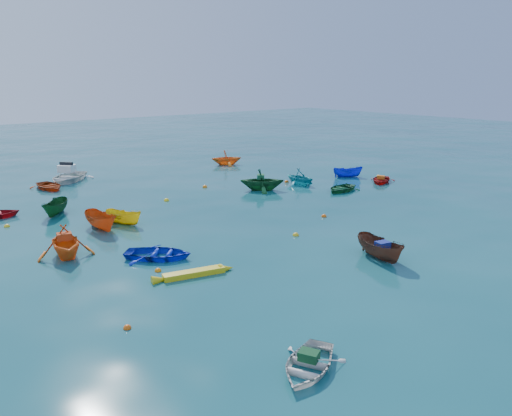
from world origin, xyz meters
TOP-DOWN VIEW (x-y plane):
  - ground at (0.00, 0.00)m, footprint 160.00×160.00m
  - dinghy_blue_sw at (-8.71, 1.85)m, footprint 3.90×3.89m
  - dinghy_white_near at (-9.85, -9.47)m, footprint 3.31×2.96m
  - sampan_brown_mid at (-0.44, -4.98)m, footprint 1.81×3.24m
  - dinghy_orange_w at (-12.05, 5.00)m, footprint 3.32×3.66m
  - sampan_yellow_mid at (-7.47, 8.32)m, footprint 1.96×2.73m
  - dinghy_green_e at (9.21, 5.95)m, footprint 3.39×2.71m
  - dinghy_cyan_se at (8.43, 9.69)m, footprint 2.52×2.87m
  - sampan_orange_n at (-8.94, 8.13)m, footprint 1.28×3.09m
  - dinghy_green_n at (4.74, 10.05)m, footprint 4.36×4.31m
  - dinghy_red_ne at (14.22, 6.01)m, footprint 3.50×3.14m
  - sampan_blue_far at (13.86, 9.28)m, footprint 2.64×2.32m
  - dinghy_red_far at (-7.87, 20.86)m, footprint 2.52×3.37m
  - dinghy_orange_far at (9.30, 20.97)m, footprint 3.73×3.54m
  - sampan_green_far at (-9.93, 12.94)m, footprint 2.63×2.85m
  - kayak_yellow at (-8.56, -1.13)m, footprint 3.48×1.33m
  - motorboat_white at (-5.72, 22.87)m, footprint 5.53×5.47m
  - tarp_green_a at (-9.76, -9.43)m, footprint 0.66×0.72m
  - tarp_blue_a at (-0.47, -5.13)m, footprint 0.74×0.62m
  - tarp_orange_a at (-12.04, 5.05)m, footprint 0.77×0.64m
  - tarp_green_b at (4.66, 10.12)m, footprint 0.88×0.90m
  - tarp_orange_b at (14.13, 5.97)m, footprint 0.66×0.72m
  - buoy_or_a at (-12.93, -3.68)m, footprint 0.29×0.29m
  - buoy_ye_a at (-1.11, 0.18)m, footprint 0.36×0.36m
  - buoy_or_b at (2.90, 1.81)m, footprint 0.34×0.34m
  - buoy_or_c at (-9.53, 0.37)m, footprint 0.31×0.31m
  - buoy_ye_c at (-2.70, 11.70)m, footprint 0.38×0.38m
  - buoy_or_d at (8.19, 11.00)m, footprint 0.36×0.36m
  - buoy_ye_d at (-13.04, 12.10)m, footprint 0.33×0.33m
  - buoy_or_e at (1.85, 13.65)m, footprint 0.38×0.38m
  - buoy_ye_e at (15.97, 7.58)m, footprint 0.38×0.38m

SIDE VIEW (x-z plane):
  - ground at x=0.00m, z-range 0.00..0.00m
  - dinghy_blue_sw at x=-8.71m, z-range -0.33..0.33m
  - dinghy_white_near at x=-9.85m, z-range -0.28..0.28m
  - sampan_brown_mid at x=-0.44m, z-range -0.59..0.59m
  - dinghy_orange_w at x=-12.05m, z-range -0.83..0.83m
  - sampan_yellow_mid at x=-7.47m, z-range -0.50..0.50m
  - dinghy_green_e at x=9.21m, z-range -0.31..0.31m
  - dinghy_cyan_se at x=8.43m, z-range -0.71..0.71m
  - sampan_orange_n at x=-8.94m, z-range -0.59..0.59m
  - dinghy_green_n at x=4.74m, z-range -0.87..0.87m
  - dinghy_red_ne at x=14.22m, z-range -0.30..0.30m
  - sampan_blue_far at x=13.86m, z-range -0.50..0.50m
  - dinghy_red_far at x=-7.87m, z-range -0.34..0.34m
  - dinghy_orange_far at x=9.30m, z-range -0.77..0.77m
  - sampan_green_far at x=-9.93m, z-range -0.55..0.55m
  - kayak_yellow at x=-8.56m, z-range -0.17..0.17m
  - motorboat_white at x=-5.72m, z-range -0.77..0.77m
  - buoy_or_a at x=-12.93m, z-range -0.14..0.14m
  - buoy_ye_a at x=-1.11m, z-range -0.18..0.18m
  - buoy_or_b at x=2.90m, z-range -0.17..0.17m
  - buoy_or_c at x=-9.53m, z-range -0.15..0.15m
  - buoy_ye_c at x=-2.70m, z-range -0.19..0.19m
  - buoy_or_d at x=8.19m, z-range -0.18..0.18m
  - buoy_ye_d at x=-13.04m, z-range -0.17..0.17m
  - buoy_or_e at x=1.85m, z-range -0.19..0.19m
  - buoy_ye_e at x=15.97m, z-range -0.19..0.19m
  - tarp_green_a at x=-9.76m, z-range 0.28..0.57m
  - tarp_orange_b at x=14.13m, z-range 0.30..0.58m
  - tarp_blue_a at x=-0.47m, z-range 0.59..0.90m
  - tarp_orange_a at x=-12.04m, z-range 0.83..1.16m
  - tarp_green_b at x=4.66m, z-range 0.87..1.22m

